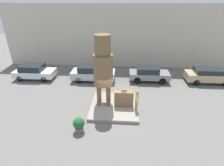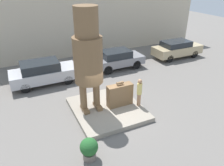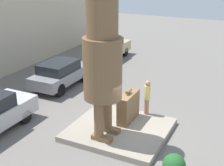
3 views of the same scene
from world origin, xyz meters
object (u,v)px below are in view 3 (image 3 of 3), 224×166
Objects in this scene: parked_car_tan at (108,49)px; tourist at (147,96)px; parked_car_grey at (61,73)px; giant_suitcase at (128,107)px; statue_figure at (103,60)px.

tourist is at bearing -142.57° from parked_car_tan.
parked_car_grey is 0.89× the size of parked_car_tan.
giant_suitcase is at bearing 151.54° from tourist.
statue_figure is 2.99m from giant_suitcase.
giant_suitcase is (1.59, -0.39, -2.51)m from statue_figure.
giant_suitcase is 0.32× the size of parked_car_tan.
parked_car_grey is at bearing 64.52° from giant_suitcase.
statue_figure is 1.33× the size of parked_car_grey.
parked_car_tan is (7.53, 5.76, -0.30)m from tourist.
tourist is 0.40× the size of parked_car_grey.
statue_figure is at bearing -154.15° from parked_car_tan.
statue_figure is 6.87m from parked_car_grey.
giant_suitcase reaches higher than parked_car_tan.
statue_figure is 3.72× the size of giant_suitcase.
parked_car_grey is (1.58, 5.77, -0.31)m from tourist.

